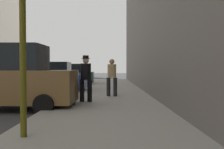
# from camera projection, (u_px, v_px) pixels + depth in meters

# --- Properties ---
(sidewalk) EXTENTS (4.00, 40.00, 0.15)m
(sidewalk) POSITION_uv_depth(u_px,v_px,m) (107.00, 104.00, 9.40)
(sidewalk) COLOR gray
(sidewalk) RESTS_ON ground_plane
(parked_bronze_suv) EXTENTS (4.64, 2.15, 2.25)m
(parked_bronze_suv) POSITION_uv_depth(u_px,v_px,m) (10.00, 80.00, 8.63)
(parked_bronze_suv) COLOR brown
(parked_bronze_suv) RESTS_ON ground_plane
(parked_blue_sedan) EXTENTS (4.20, 2.07, 1.79)m
(parked_blue_sedan) POSITION_uv_depth(u_px,v_px,m) (50.00, 78.00, 14.46)
(parked_blue_sedan) COLOR navy
(parked_blue_sedan) RESTS_ON ground_plane
(parked_dark_green_sedan) EXTENTS (4.20, 2.07, 1.79)m
(parked_dark_green_sedan) POSITION_uv_depth(u_px,v_px,m) (69.00, 75.00, 21.09)
(parked_dark_green_sedan) COLOR #193828
(parked_dark_green_sedan) RESTS_ON ground_plane
(fire_hydrant) EXTENTS (0.42, 0.22, 0.70)m
(fire_hydrant) POSITION_uv_depth(u_px,v_px,m) (86.00, 82.00, 16.89)
(fire_hydrant) COLOR red
(fire_hydrant) RESTS_ON sidewalk
(pedestrian_with_fedora) EXTENTS (0.53, 0.50, 1.78)m
(pedestrian_with_fedora) POSITION_uv_depth(u_px,v_px,m) (86.00, 76.00, 9.56)
(pedestrian_with_fedora) COLOR black
(pedestrian_with_fedora) RESTS_ON sidewalk
(pedestrian_in_tan_coat) EXTENTS (0.53, 0.48, 1.71)m
(pedestrian_in_tan_coat) POSITION_uv_depth(u_px,v_px,m) (112.00, 75.00, 11.47)
(pedestrian_in_tan_coat) COLOR black
(pedestrian_in_tan_coat) RESTS_ON sidewalk
(rolling_suitcase) EXTENTS (0.45, 0.61, 1.04)m
(rolling_suitcase) POSITION_uv_depth(u_px,v_px,m) (70.00, 95.00, 8.93)
(rolling_suitcase) COLOR black
(rolling_suitcase) RESTS_ON sidewalk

